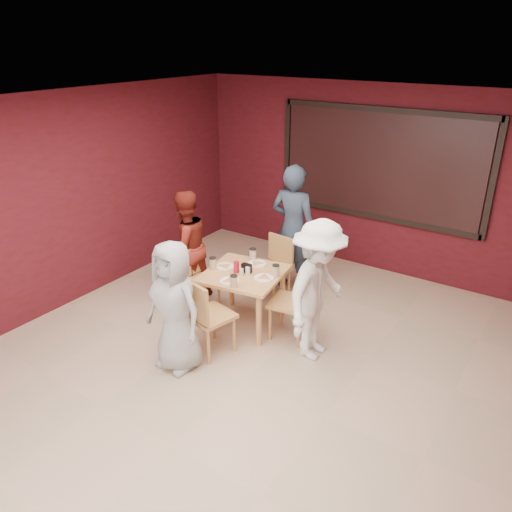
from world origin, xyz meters
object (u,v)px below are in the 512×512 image
Objects in this scene: diner_left at (185,246)px; diner_front at (175,307)px; chair_left at (198,275)px; diner_right at (318,291)px; diner_back at (293,229)px; dining_table at (244,279)px; chair_front at (205,313)px; chair_back at (275,264)px; chair_right at (297,299)px.

diner_front is at bearing 51.63° from diner_left.
chair_left is 1.89m from diner_right.
diner_right reaches higher than diner_front.
diner_right is (1.16, 1.05, 0.08)m from diner_front.
dining_table is at bearing 86.71° from diner_back.
chair_front is (0.01, -0.78, -0.10)m from dining_table.
chair_back is 0.48× the size of diner_back.
diner_back is (0.09, 2.36, 0.17)m from diner_front.
diner_front is 2.36m from diner_back.
diner_front is at bearing -95.35° from dining_table.
diner_back is at bearing 122.40° from chair_right.
diner_left is (-1.08, 0.14, 0.13)m from dining_table.
diner_right is at bearing 45.83° from diner_front.
diner_right is at bearing -26.29° from chair_right.
chair_back is 2.01m from diner_front.
chair_front is at bearing -46.02° from chair_left.
diner_right reaches higher than chair_right.
chair_back reaches higher than chair_left.
chair_front is 1.11m from chair_right.
chair_left is 1.48m from diner_back.
dining_table is 0.82m from chair_left.
chair_left is at bearing -131.45° from chair_back.
diner_left reaches higher than chair_right.
chair_right is 0.57× the size of diner_right.
diner_front is (-0.12, -0.35, 0.21)m from chair_front.
chair_left is at bearing 52.38° from diner_back.
chair_right is at bearing 7.43° from dining_table.
chair_right is at bearing 118.25° from diner_back.
chair_front is 1.09× the size of chair_back.
chair_right is 1.40m from diner_back.
diner_right is (0.35, -0.17, 0.29)m from chair_right.
diner_right is (2.13, -0.23, 0.05)m from diner_left.
chair_back is at bearing 135.22° from chair_right.
diner_right is at bearing 98.25° from diner_left.
chair_right is 0.52× the size of diner_back.
diner_back is 1.11× the size of diner_right.
chair_back is 0.59× the size of diner_front.
chair_right is 1.48m from diner_front.
dining_table is 1.32× the size of chair_left.
chair_front is 0.62× the size of diner_left.
diner_left is at bearing 139.60° from chair_front.
diner_left is at bearing 172.47° from dining_table.
diner_front is (0.69, -1.18, 0.29)m from chair_left.
diner_front is 1.56m from diner_right.
dining_table is at bearing -3.77° from chair_left.
dining_table is 0.58× the size of diner_back.
chair_left is 1.40m from diner_front.
chair_front is 1.19× the size of chair_left.
diner_back is 1.52m from diner_left.
chair_left is at bearing 85.02° from diner_right.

